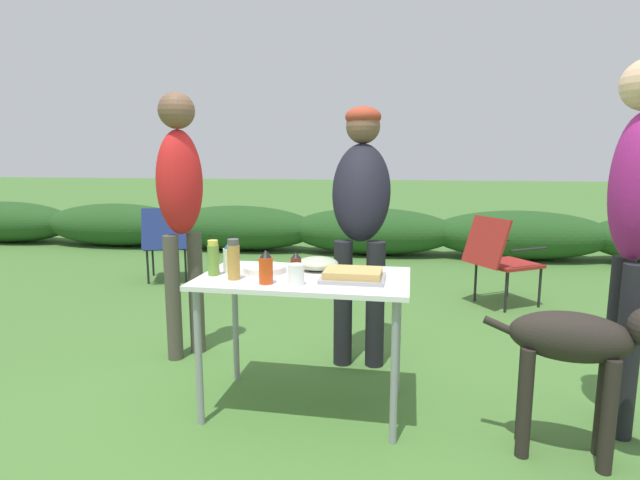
{
  "coord_description": "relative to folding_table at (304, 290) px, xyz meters",
  "views": [
    {
      "loc": [
        0.55,
        -2.51,
        1.35
      ],
      "look_at": [
        0.03,
        0.28,
        0.89
      ],
      "focal_mm": 28.0,
      "sensor_mm": 36.0,
      "label": 1
    }
  ],
  "objects": [
    {
      "name": "ground_plane",
      "position": [
        0.0,
        0.0,
        -0.66
      ],
      "size": [
        60.0,
        60.0,
        0.0
      ],
      "primitive_type": "plane",
      "color": "#477533"
    },
    {
      "name": "shrub_hedge",
      "position": [
        0.0,
        4.56,
        -0.33
      ],
      "size": [
        14.4,
        0.9,
        0.66
      ],
      "color": "#234C1E",
      "rests_on": "ground"
    },
    {
      "name": "folding_table",
      "position": [
        0.0,
        0.0,
        0.0
      ],
      "size": [
        1.1,
        0.64,
        0.74
      ],
      "color": "white",
      "rests_on": "ground"
    },
    {
      "name": "food_tray",
      "position": [
        0.26,
        -0.04,
        0.1
      ],
      "size": [
        0.33,
        0.25,
        0.06
      ],
      "color": "#9E9EA3",
      "rests_on": "folding_table"
    },
    {
      "name": "plate_stack",
      "position": [
        -0.24,
        0.06,
        0.09
      ],
      "size": [
        0.24,
        0.24,
        0.03
      ],
      "primitive_type": "cylinder",
      "color": "white",
      "rests_on": "folding_table"
    },
    {
      "name": "mixing_bowl",
      "position": [
        0.04,
        0.17,
        0.11
      ],
      "size": [
        0.23,
        0.23,
        0.07
      ],
      "primitive_type": "ellipsoid",
      "color": "#ADBC99",
      "rests_on": "folding_table"
    },
    {
      "name": "paper_cup_stack",
      "position": [
        -0.0,
        -0.19,
        0.13
      ],
      "size": [
        0.08,
        0.08,
        0.1
      ],
      "primitive_type": "cylinder",
      "color": "white",
      "rests_on": "folding_table"
    },
    {
      "name": "mayo_bottle",
      "position": [
        -0.42,
        0.01,
        0.16
      ],
      "size": [
        0.07,
        0.07,
        0.17
      ],
      "color": "silver",
      "rests_on": "folding_table"
    },
    {
      "name": "hot_sauce_bottle",
      "position": [
        -0.15,
        -0.19,
        0.16
      ],
      "size": [
        0.07,
        0.07,
        0.17
      ],
      "color": "#CC4214",
      "rests_on": "folding_table"
    },
    {
      "name": "bbq_sauce_bottle",
      "position": [
        -0.04,
        -0.03,
        0.14
      ],
      "size": [
        0.06,
        0.06,
        0.13
      ],
      "color": "#562314",
      "rests_on": "folding_table"
    },
    {
      "name": "spice_jar",
      "position": [
        -0.34,
        -0.13,
        0.18
      ],
      "size": [
        0.06,
        0.06,
        0.21
      ],
      "color": "#B2893D",
      "rests_on": "folding_table"
    },
    {
      "name": "relish_jar",
      "position": [
        -0.48,
        -0.07,
        0.17
      ],
      "size": [
        0.06,
        0.06,
        0.19
      ],
      "color": "olive",
      "rests_on": "folding_table"
    },
    {
      "name": "standing_person_in_red_jacket",
      "position": [
        0.22,
        0.75,
        0.4
      ],
      "size": [
        0.41,
        0.53,
        1.7
      ],
      "rotation": [
        0.0,
        0.0,
        0.05
      ],
      "color": "black",
      "rests_on": "ground"
    },
    {
      "name": "standing_person_in_dark_puffer",
      "position": [
        -0.96,
        0.58,
        0.44
      ],
      "size": [
        0.37,
        0.4,
        1.78
      ],
      "rotation": [
        0.0,
        0.0,
        0.97
      ],
      "color": "#4C473D",
      "rests_on": "ground"
    },
    {
      "name": "standing_person_in_olive_jacket",
      "position": [
        1.6,
        0.09,
        0.45
      ],
      "size": [
        0.28,
        0.36,
        1.81
      ],
      "rotation": [
        0.0,
        0.0,
        -1.67
      ],
      "color": "black",
      "rests_on": "ground"
    },
    {
      "name": "dog",
      "position": [
        1.3,
        -0.24,
        -0.14
      ],
      "size": [
        0.81,
        0.32,
        0.74
      ],
      "rotation": [
        0.0,
        0.0,
        -1.76
      ],
      "color": "#28231E",
      "rests_on": "ground"
    },
    {
      "name": "camp_chair_green_behind_table",
      "position": [
        -2.11,
        2.53,
        -0.2
      ],
      "size": [
        0.65,
        0.72,
        0.83
      ],
      "rotation": [
        0.0,
        0.0,
        0.37
      ],
      "color": "navy",
      "rests_on": "ground"
    },
    {
      "name": "camp_chair_near_hedge",
      "position": [
        1.36,
        2.21,
        -0.2
      ],
      "size": [
        0.75,
        0.71,
        0.83
      ],
      "rotation": [
        0.0,
        0.0,
        -0.99
      ],
      "color": "maroon",
      "rests_on": "ground"
    }
  ]
}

